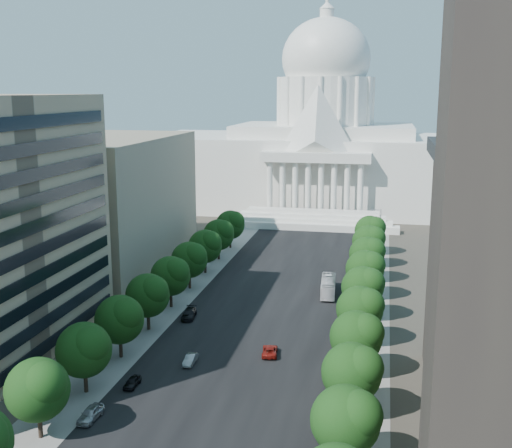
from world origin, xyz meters
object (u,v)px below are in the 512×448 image
Objects in this scene: car_dark_b at (189,314)px; car_silver at (190,360)px; car_parked at (91,414)px; car_red at (270,351)px; car_dark_a at (132,382)px; city_bus at (328,286)px.

car_silver is at bearing -78.58° from car_dark_b.
car_parked is (-7.32, -18.65, 0.13)m from car_silver.
car_silver is at bearing 19.32° from car_red.
city_bus reaches higher than car_dark_a.
car_parked is at bearing 45.33° from car_red.
car_red is at bearing -44.10° from car_dark_b.
car_dark_b is 37.71m from car_parked.
city_bus is (17.42, 38.21, 0.97)m from car_silver.
city_bus reaches higher than car_silver.
car_dark_b is at bearing 90.09° from car_parked.
car_dark_b is at bearing -144.51° from city_bus.
car_parked is 0.40× the size of city_bus.
car_dark_b is at bearing -45.01° from car_red.
car_dark_a is 52.53m from city_bus.
car_parked is at bearing -98.22° from car_dark_b.
car_dark_b is 0.46× the size of city_bus.
car_silver is 20.00m from car_dark_b.
city_bus is (24.74, 56.86, 0.84)m from car_parked.
car_silver is 0.35× the size of city_bus.
car_dark_b is 1.14× the size of car_parked.
car_dark_b is (-6.12, 19.04, 0.11)m from car_silver.
car_red is 0.92× the size of car_dark_b.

